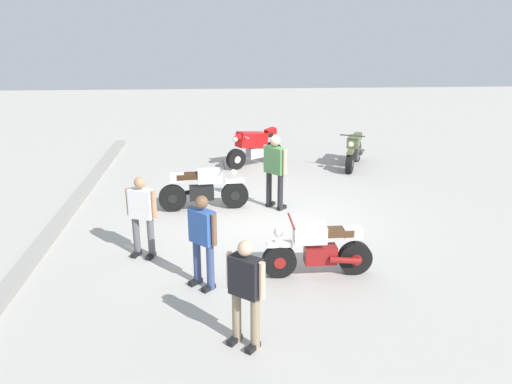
{
  "coord_description": "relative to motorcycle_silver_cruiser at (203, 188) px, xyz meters",
  "views": [
    {
      "loc": [
        -11.01,
        0.9,
        4.51
      ],
      "look_at": [
        -0.33,
        0.32,
        0.75
      ],
      "focal_mm": 37.13,
      "sensor_mm": 36.0,
      "label": 1
    }
  ],
  "objects": [
    {
      "name": "ground_plane",
      "position": [
        -0.65,
        -1.49,
        -0.52
      ],
      "size": [
        40.0,
        40.0,
        0.0
      ],
      "primitive_type": "plane",
      "color": "#ADAAA3"
    },
    {
      "name": "person_in_blue_shirt",
      "position": [
        -3.62,
        -0.15,
        0.4
      ],
      "size": [
        0.53,
        0.54,
        1.63
      ],
      "rotation": [
        0.0,
        0.0,
        2.38
      ],
      "color": "#384772",
      "rests_on": "ground"
    },
    {
      "name": "curb_edge",
      "position": [
        -0.65,
        3.11,
        -0.45
      ],
      "size": [
        14.0,
        0.3,
        0.15
      ],
      "primitive_type": "cube",
      "color": "gray",
      "rests_on": "ground"
    },
    {
      "name": "motorcycle_red_sportbike",
      "position": [
        3.6,
        -1.37,
        0.07
      ],
      "size": [
        1.24,
        1.73,
        1.14
      ],
      "rotation": [
        0.0,
        0.0,
        2.16
      ],
      "color": "black",
      "rests_on": "ground"
    },
    {
      "name": "person_in_black_shirt",
      "position": [
        -5.31,
        -0.8,
        0.38
      ],
      "size": [
        0.5,
        0.56,
        1.6
      ],
      "rotation": [
        0.0,
        0.0,
        2.49
      ],
      "color": "gray",
      "rests_on": "ground"
    },
    {
      "name": "person_in_green_shirt",
      "position": [
        -0.02,
        -1.67,
        0.49
      ],
      "size": [
        0.56,
        0.56,
        1.76
      ],
      "rotation": [
        0.0,
        0.0,
        5.5
      ],
      "color": "#262628",
      "rests_on": "ground"
    },
    {
      "name": "person_in_white_shirt",
      "position": [
        -2.39,
        1.03,
        0.36
      ],
      "size": [
        0.43,
        0.61,
        1.58
      ],
      "rotation": [
        0.0,
        0.0,
        2.79
      ],
      "color": "#59595B",
      "rests_on": "ground"
    },
    {
      "name": "motorcycle_cream_vintage",
      "position": [
        -3.35,
        -2.14,
        -0.03
      ],
      "size": [
        0.7,
        1.95,
        1.07
      ],
      "rotation": [
        0.0,
        0.0,
        1.6
      ],
      "color": "black",
      "rests_on": "ground"
    },
    {
      "name": "motorcycle_olive_vintage",
      "position": [
        3.3,
        -4.32,
        -0.03
      ],
      "size": [
        1.87,
        0.99,
        1.07
      ],
      "rotation": [
        0.0,
        0.0,
        2.75
      ],
      "color": "black",
      "rests_on": "ground"
    },
    {
      "name": "motorcycle_silver_cruiser",
      "position": [
        0.0,
        0.0,
        0.0
      ],
      "size": [
        0.7,
        2.09,
        1.09
      ],
      "rotation": [
        0.0,
        0.0,
        4.81
      ],
      "color": "black",
      "rests_on": "ground"
    }
  ]
}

